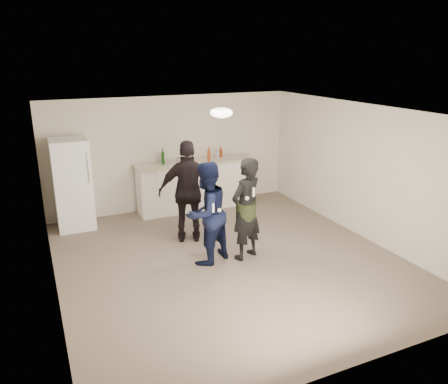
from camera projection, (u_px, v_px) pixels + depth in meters
name	position (u px, v px, depth m)	size (l,w,h in m)	color
floor	(229.00, 259.00, 7.44)	(6.00, 6.00, 0.00)	#6B5B4C
ceiling	(229.00, 112.00, 6.68)	(6.00, 6.00, 0.00)	silver
wall_back	(172.00, 153.00, 9.66)	(6.00, 6.00, 0.00)	beige
wall_front	(353.00, 269.00, 4.45)	(6.00, 6.00, 0.00)	beige
wall_left	(47.00, 214.00, 5.98)	(6.00, 6.00, 0.00)	beige
wall_right	(363.00, 172.00, 8.14)	(6.00, 6.00, 0.00)	beige
counter	(196.00, 186.00, 9.77)	(2.60, 0.56, 1.05)	white
counter_top	(196.00, 162.00, 9.60)	(2.68, 0.64, 0.04)	beige
fridge	(72.00, 184.00, 8.56)	(0.70, 0.70, 1.80)	white
fridge_handle	(88.00, 167.00, 8.23)	(0.02, 0.02, 0.60)	#BCBCC0
ceiling_dome	(221.00, 113.00, 6.96)	(0.36, 0.36, 0.16)	white
shaker	(178.00, 161.00, 9.27)	(0.08, 0.08, 0.17)	#B9B9BE
man	(206.00, 213.00, 7.12)	(0.84, 0.65, 1.72)	#101A44
woman	(246.00, 209.00, 7.26)	(0.64, 0.42, 1.75)	black
camo_shorts	(246.00, 211.00, 7.27)	(0.34, 0.34, 0.28)	#2C3B1B
spectator	(189.00, 192.00, 7.93)	(1.11, 0.46, 1.90)	black
remote_man	(213.00, 208.00, 6.82)	(0.04, 0.04, 0.15)	white
nunchuk_man	(219.00, 210.00, 6.91)	(0.07, 0.07, 0.07)	white
remote_woman	(254.00, 192.00, 6.93)	(0.04, 0.04, 0.15)	silver
nunchuk_woman	(247.00, 198.00, 6.95)	(0.07, 0.07, 0.07)	silver
bottle_cluster	(195.00, 156.00, 9.60)	(1.47, 0.36, 0.27)	#164D1E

